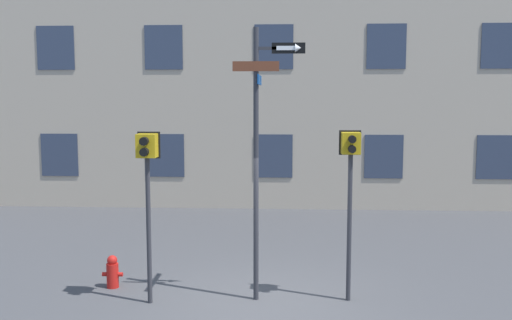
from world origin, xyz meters
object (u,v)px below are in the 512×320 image
pedestrian_signal_left (147,170)px  street_sign_pole (260,143)px  fire_hydrant (113,272)px  pedestrian_signal_right (350,170)px

pedestrian_signal_left → street_sign_pole: bearing=8.2°
fire_hydrant → pedestrian_signal_right: bearing=-5.9°
street_sign_pole → fire_hydrant: (-2.76, 0.49, -2.46)m
pedestrian_signal_right → fire_hydrant: 4.78m
street_sign_pole → pedestrian_signal_right: (1.55, 0.04, -0.46)m
pedestrian_signal_right → pedestrian_signal_left: bearing=-174.9°
pedestrian_signal_left → pedestrian_signal_right: pedestrian_signal_right is taller
pedestrian_signal_left → pedestrian_signal_right: (3.43, 0.31, -0.02)m
fire_hydrant → pedestrian_signal_left: bearing=-40.6°
pedestrian_signal_right → fire_hydrant: pedestrian_signal_right is taller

